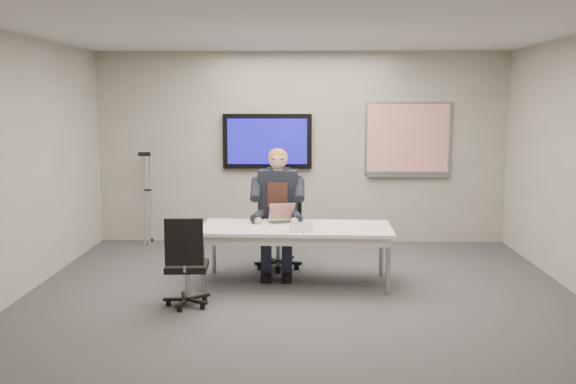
{
  "coord_description": "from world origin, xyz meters",
  "views": [
    {
      "loc": [
        0.01,
        -6.42,
        2.1
      ],
      "look_at": [
        -0.15,
        0.85,
        1.05
      ],
      "focal_mm": 40.0,
      "sensor_mm": 36.0,
      "label": 1
    }
  ],
  "objects_px": {
    "conference_table": "(296,233)",
    "office_chair_far": "(279,239)",
    "seated_person": "(277,224)",
    "office_chair_near": "(187,279)",
    "laptop": "(282,218)"
  },
  "relations": [
    {
      "from": "conference_table",
      "to": "office_chair_far",
      "type": "relative_size",
      "value": 1.91
    },
    {
      "from": "office_chair_far",
      "to": "laptop",
      "type": "xyz_separation_m",
      "value": [
        0.05,
        -0.49,
        0.37
      ]
    },
    {
      "from": "conference_table",
      "to": "seated_person",
      "type": "bearing_deg",
      "value": 118.52
    },
    {
      "from": "office_chair_far",
      "to": "seated_person",
      "type": "relative_size",
      "value": 0.76
    },
    {
      "from": "conference_table",
      "to": "office_chair_far",
      "type": "height_order",
      "value": "office_chair_far"
    },
    {
      "from": "office_chair_near",
      "to": "seated_person",
      "type": "xyz_separation_m",
      "value": [
        0.87,
        1.32,
        0.31
      ]
    },
    {
      "from": "seated_person",
      "to": "laptop",
      "type": "relative_size",
      "value": 4.24
    },
    {
      "from": "seated_person",
      "to": "office_chair_near",
      "type": "bearing_deg",
      "value": -118.6
    },
    {
      "from": "laptop",
      "to": "seated_person",
      "type": "bearing_deg",
      "value": 92.49
    },
    {
      "from": "conference_table",
      "to": "office_chair_far",
      "type": "xyz_separation_m",
      "value": [
        -0.21,
        0.73,
        -0.23
      ]
    },
    {
      "from": "conference_table",
      "to": "seated_person",
      "type": "distance_m",
      "value": 0.5
    },
    {
      "from": "office_chair_far",
      "to": "office_chair_near",
      "type": "height_order",
      "value": "office_chair_far"
    },
    {
      "from": "conference_table",
      "to": "seated_person",
      "type": "height_order",
      "value": "seated_person"
    },
    {
      "from": "office_chair_near",
      "to": "seated_person",
      "type": "bearing_deg",
      "value": -126.94
    },
    {
      "from": "office_chair_near",
      "to": "seated_person",
      "type": "relative_size",
      "value": 0.63
    }
  ]
}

